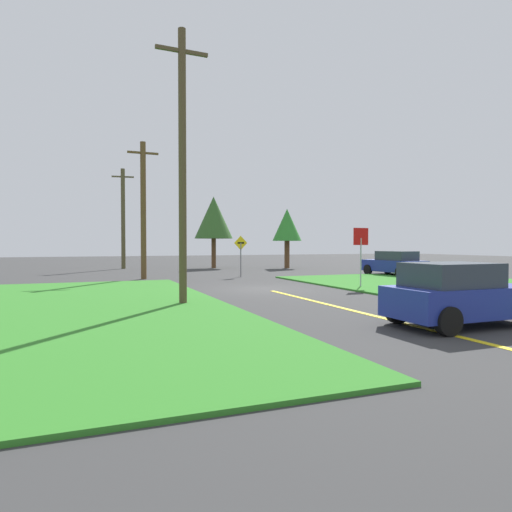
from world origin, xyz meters
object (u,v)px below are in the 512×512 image
object	(u,v)px
direction_sign	(241,251)
pine_tree_center	(214,218)
car_on_crossroad	(394,263)
oak_tree_left	(287,226)
utility_pole_far	(123,218)
utility_pole_near	(182,164)
utility_pole_mid	(143,209)
stop_sign	(361,245)
car_behind_on_main_road	(459,295)

from	to	relation	value
direction_sign	pine_tree_center	world-z (taller)	pine_tree_center
car_on_crossroad	oak_tree_left	distance (m)	11.45
utility_pole_far	pine_tree_center	xyz separation A→B (m)	(7.38, -1.82, 0.06)
oak_tree_left	pine_tree_center	world-z (taller)	pine_tree_center
car_on_crossroad	utility_pole_near	xyz separation A→B (m)	(-16.10, -8.98, 4.03)
utility_pole_mid	pine_tree_center	size ratio (longest dim) A/B	1.31
oak_tree_left	stop_sign	bearing A→B (deg)	-103.91
car_behind_on_main_road	oak_tree_left	bearing A→B (deg)	73.93
car_behind_on_main_road	utility_pole_near	bearing A→B (deg)	131.77
utility_pole_near	utility_pole_far	xyz separation A→B (m)	(0.12, 24.01, -0.53)
stop_sign	oak_tree_left	bearing A→B (deg)	-104.27
utility_pole_near	direction_sign	world-z (taller)	utility_pole_near
direction_sign	car_on_crossroad	bearing A→B (deg)	-14.44
stop_sign	pine_tree_center	xyz separation A→B (m)	(-1.66, 19.39, 2.32)
utility_pole_near	oak_tree_left	xyz separation A→B (m)	(13.35, 19.72, -1.15)
stop_sign	car_on_crossroad	distance (m)	9.37
car_behind_on_main_road	direction_sign	size ratio (longest dim) A/B	1.46
car_behind_on_main_road	car_on_crossroad	distance (m)	18.60
oak_tree_left	pine_tree_center	xyz separation A→B (m)	(-5.85, 2.47, 0.68)
pine_tree_center	direction_sign	bearing A→B (deg)	-96.96
stop_sign	pine_tree_center	distance (m)	19.60
car_on_crossroad	utility_pole_far	size ratio (longest dim) A/B	0.54
car_behind_on_main_road	pine_tree_center	size ratio (longest dim) A/B	0.61
utility_pole_near	direction_sign	xyz separation A→B (m)	(6.20, 11.53, -3.21)
car_on_crossroad	utility_pole_mid	size ratio (longest dim) A/B	0.56
utility_pole_mid	utility_pole_far	world-z (taller)	utility_pole_far
stop_sign	direction_sign	distance (m)	9.23
car_on_crossroad	utility_pole_far	world-z (taller)	utility_pole_far
utility_pole_mid	oak_tree_left	distance (m)	15.23
car_on_crossroad	utility_pole_mid	xyz separation A→B (m)	(-15.86, 3.02, 3.36)
car_behind_on_main_road	utility_pole_mid	size ratio (longest dim) A/B	0.47
car_behind_on_main_road	pine_tree_center	xyz separation A→B (m)	(1.79, 28.63, 3.56)
stop_sign	utility_pole_far	distance (m)	23.17
utility_pole_mid	stop_sign	bearing A→B (deg)	-45.87
car_on_crossroad	oak_tree_left	bearing A→B (deg)	8.69
car_on_crossroad	direction_sign	world-z (taller)	direction_sign
pine_tree_center	oak_tree_left	bearing A→B (deg)	-22.88
utility_pole_mid	oak_tree_left	size ratio (longest dim) A/B	1.59
pine_tree_center	stop_sign	bearing A→B (deg)	-85.10
car_behind_on_main_road	direction_sign	bearing A→B (deg)	88.66
car_behind_on_main_road	utility_pole_mid	distance (m)	19.53
utility_pole_mid	direction_sign	bearing A→B (deg)	-4.52
stop_sign	utility_pole_near	xyz separation A→B (m)	(-9.16, -2.80, 2.79)
car_on_crossroad	utility_pole_mid	distance (m)	16.49
utility_pole_mid	utility_pole_far	bearing A→B (deg)	90.58
stop_sign	car_on_crossroad	world-z (taller)	stop_sign
utility_pole_far	oak_tree_left	xyz separation A→B (m)	(13.24, -4.29, -0.62)
pine_tree_center	car_behind_on_main_road	bearing A→B (deg)	-93.58
pine_tree_center	utility_pole_mid	bearing A→B (deg)	-125.48
utility_pole_mid	utility_pole_far	distance (m)	12.01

